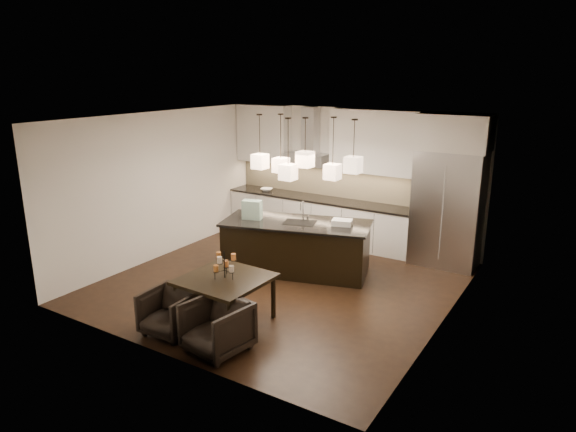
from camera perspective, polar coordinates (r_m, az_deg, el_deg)
The scene contains 37 objects.
floor at distance 8.91m, azimuth -0.68°, elevation -7.49°, with size 5.50×5.50×0.02m, color black.
ceiling at distance 8.21m, azimuth -0.75°, elevation 10.88°, with size 5.50×5.50×0.02m, color white.
wall_back at distance 10.82m, azimuth 7.19°, elevation 4.42°, with size 5.50×0.02×2.80m, color silver.
wall_front at distance 6.40m, azimuth -14.15°, elevation -3.99°, with size 5.50×0.02×2.80m, color silver.
wall_left at distance 10.17m, azimuth -13.97°, elevation 3.34°, with size 0.02×5.50×2.80m, color silver.
wall_right at distance 7.40m, azimuth 17.62°, elevation -1.57°, with size 0.02×5.50×2.80m, color silver.
refrigerator at distance 9.87m, azimuth 17.30°, elevation 0.76°, with size 1.20×0.72×2.15m, color #B7B7BA.
fridge_panel at distance 9.61m, azimuth 17.99°, elevation 8.84°, with size 1.26×0.72×0.65m, color silver.
lower_cabinets at distance 11.03m, azimuth 3.35°, elevation -0.39°, with size 4.21×0.62×0.88m, color silver.
countertop at distance 10.91m, azimuth 3.39°, elevation 1.93°, with size 4.21×0.66×0.04m, color black.
backsplash at distance 11.10m, azimuth 4.16°, elevation 3.92°, with size 4.21×0.02×0.63m, color tan.
upper_cab_left at distance 11.57m, azimuth -2.69°, elevation 9.15°, with size 1.25×0.35×1.25m, color silver.
upper_cab_right at distance 10.31m, azimuth 9.70°, elevation 8.12°, with size 1.86×0.35×1.25m, color silver.
hood_canopy at distance 10.93m, azimuth 2.20°, elevation 6.36°, with size 0.90×0.52×0.24m, color #B7B7BA.
hood_chimney at distance 10.95m, azimuth 2.52°, elevation 9.53°, with size 0.30×0.28×0.96m, color #B7B7BA.
fruit_bowl at distance 11.52m, azimuth -2.40°, elevation 2.94°, with size 0.26×0.26×0.06m, color silver.
island_body at distance 9.26m, azimuth 0.91°, elevation -3.55°, with size 2.53×1.01×0.89m, color black.
island_top at distance 9.12m, azimuth 0.92°, elevation -0.79°, with size 2.61×1.09×0.04m, color black.
faucet at distance 9.13m, azimuth 1.70°, elevation 0.61°, with size 0.10×0.24×0.38m, color silver, non-canonical shape.
tote_bag at distance 9.28m, azimuth -4.00°, elevation 0.70°, with size 0.34×0.18×0.34m, color #215C3B.
food_container at distance 8.96m, azimuth 6.03°, elevation -0.71°, with size 0.34×0.24×0.10m, color silver.
dining_table at distance 7.54m, azimuth -6.94°, elevation -9.21°, with size 1.14×1.14×0.69m, color black, non-canonical shape.
candelabra at distance 7.32m, azimuth -7.08°, elevation -5.35°, with size 0.33×0.33×0.40m, color black, non-canonical shape.
candle_a at distance 7.26m, azimuth -6.30°, elevation -5.85°, with size 0.07×0.07×0.09m, color beige.
candle_b at distance 7.45m, azimuth -6.89°, elevation -5.28°, with size 0.07×0.07×0.09m, color orange.
candle_c at distance 7.30m, azimuth -8.02°, elevation -5.78°, with size 0.07×0.07×0.09m, color #A85E24.
candle_d at distance 7.28m, azimuth -6.08°, elevation -4.54°, with size 0.07×0.07×0.09m, color orange.
candle_e at distance 7.37m, azimuth -7.72°, elevation -4.33°, with size 0.07×0.07×0.09m, color #A85E24.
candle_f at distance 7.19m, azimuth -7.62°, elevation -4.86°, with size 0.07×0.07×0.09m, color beige.
armchair_left at distance 7.38m, azimuth -12.98°, elevation -10.36°, with size 0.67×0.69×0.63m, color black.
armchair_right at distance 6.81m, azimuth -7.89°, elevation -12.11°, with size 0.73×0.75×0.69m, color black.
pendant_a at distance 9.14m, azimuth -3.13°, elevation 6.08°, with size 0.24×0.24×0.26m, color #FFD5AC.
pendant_b at distance 9.23m, azimuth -0.81°, elevation 5.67°, with size 0.24×0.24×0.26m, color #FFD5AC.
pendant_c at distance 8.49m, azimuth 1.91°, elevation 6.31°, with size 0.24×0.24×0.26m, color #FFD5AC.
pendant_d at distance 8.67m, azimuth 4.96°, elevation 4.91°, with size 0.24×0.24×0.26m, color #FFD5AC.
pendant_e at distance 8.25m, azimuth 7.25°, elevation 5.66°, with size 0.24×0.24×0.26m, color #FFD5AC.
pendant_f at distance 8.45m, azimuth 0.01°, elevation 4.90°, with size 0.24×0.24×0.26m, color #FFD5AC.
Camera 1 is at (4.41, -6.90, 3.52)m, focal length 32.00 mm.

